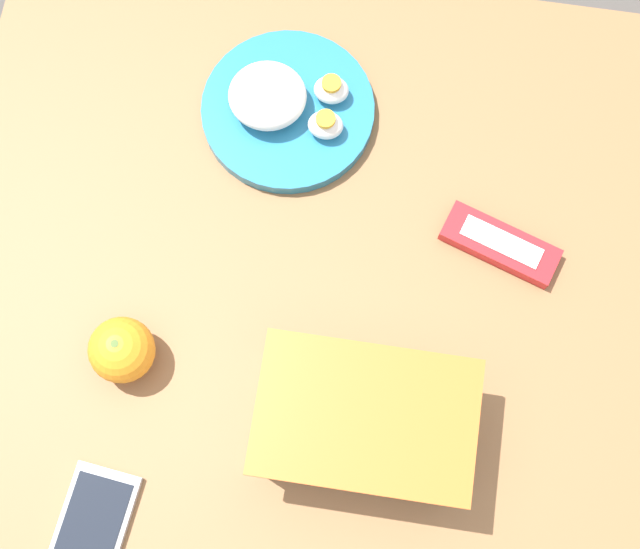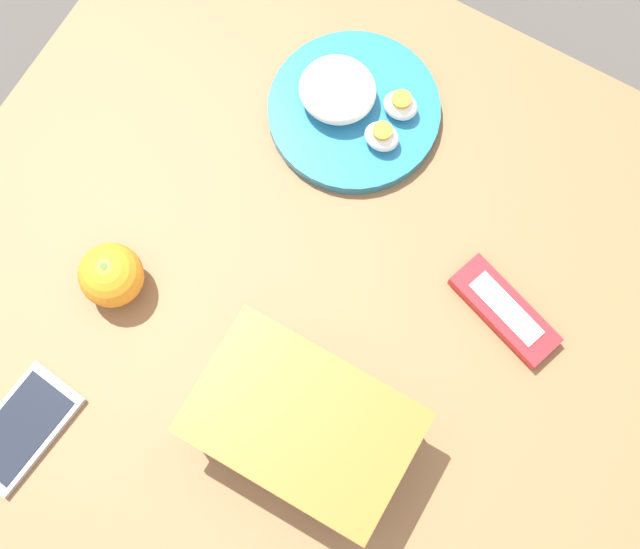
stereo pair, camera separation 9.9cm
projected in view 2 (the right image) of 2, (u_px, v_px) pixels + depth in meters
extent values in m
plane|color=#4C4742|center=(315.00, 406.00, 1.71)|extent=(10.00, 10.00, 0.00)
cube|color=brown|center=(311.00, 326.00, 1.02)|extent=(0.92, 0.90, 0.03)
cylinder|color=brown|center=(224.00, 61.00, 1.52)|extent=(0.05, 0.05, 0.70)
cube|color=white|center=(303.00, 428.00, 0.93)|extent=(0.21, 0.13, 0.09)
cube|color=#CCBC84|center=(304.00, 429.00, 0.95)|extent=(0.19, 0.12, 0.06)
cube|color=orange|center=(302.00, 422.00, 0.88)|extent=(0.22, 0.15, 0.01)
ellipsoid|color=gray|center=(346.00, 463.00, 0.92)|extent=(0.06, 0.05, 0.03)
ellipsoid|color=gray|center=(249.00, 412.00, 0.93)|extent=(0.06, 0.04, 0.02)
sphere|color=orange|center=(111.00, 275.00, 0.98)|extent=(0.07, 0.07, 0.07)
cylinder|color=#4C662D|center=(104.00, 267.00, 0.95)|extent=(0.01, 0.01, 0.00)
cylinder|color=teal|center=(354.00, 111.00, 1.07)|extent=(0.21, 0.21, 0.02)
ellipsoid|color=white|center=(338.00, 90.00, 1.04)|extent=(0.09, 0.09, 0.05)
ellipsoid|color=white|center=(400.00, 106.00, 1.04)|extent=(0.04, 0.03, 0.03)
cylinder|color=#F4A823|center=(402.00, 99.00, 1.03)|extent=(0.02, 0.02, 0.01)
ellipsoid|color=white|center=(382.00, 137.00, 1.03)|extent=(0.04, 0.03, 0.03)
cylinder|color=#F4A823|center=(383.00, 131.00, 1.02)|extent=(0.02, 0.02, 0.01)
cube|color=red|center=(505.00, 311.00, 1.00)|extent=(0.14, 0.09, 0.02)
cube|color=white|center=(506.00, 309.00, 0.99)|extent=(0.10, 0.05, 0.00)
cube|color=#ADADB2|center=(22.00, 428.00, 0.97)|extent=(0.09, 0.14, 0.01)
cube|color=black|center=(20.00, 428.00, 0.96)|extent=(0.07, 0.12, 0.00)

